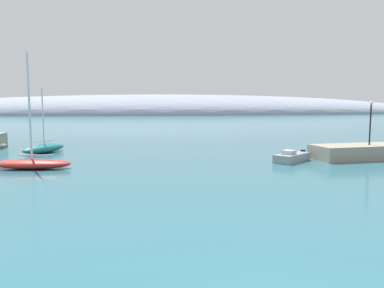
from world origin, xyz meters
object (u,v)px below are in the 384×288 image
at_px(motorboat_grey_foreground, 292,157).
at_px(harbor_lamp_post, 371,118).
at_px(sailboat_red_mid_mooring, 32,163).
at_px(sailboat_teal_near_shore, 44,148).

xyz_separation_m(motorboat_grey_foreground, harbor_lamp_post, (8.71, 0.39, 3.82)).
bearing_deg(motorboat_grey_foreground, harbor_lamp_post, 143.82).
bearing_deg(motorboat_grey_foreground, sailboat_red_mid_mooring, -38.56).
height_order(sailboat_red_mid_mooring, motorboat_grey_foreground, sailboat_red_mid_mooring).
distance_m(sailboat_red_mid_mooring, harbor_lamp_post, 33.42).
bearing_deg(sailboat_teal_near_shore, harbor_lamp_post, 102.53).
distance_m(sailboat_red_mid_mooring, motorboat_grey_foreground, 24.50).
bearing_deg(harbor_lamp_post, motorboat_grey_foreground, -177.41).
distance_m(sailboat_teal_near_shore, harbor_lamp_post, 36.53).
bearing_deg(sailboat_red_mid_mooring, harbor_lamp_post, -170.46).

